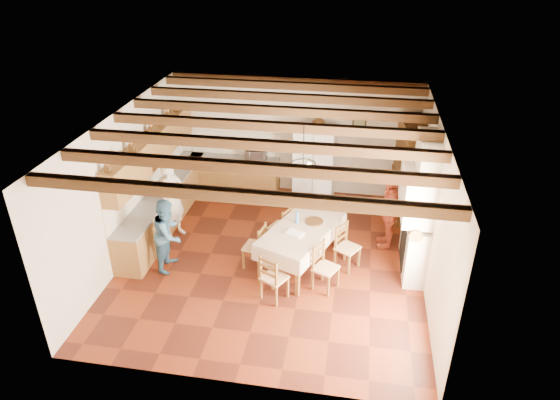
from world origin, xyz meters
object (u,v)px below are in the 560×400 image
object	(u,v)px
chair_end_near	(274,277)
microwave	(256,155)
refrigerator	(315,165)
chair_left_far	(280,226)
chair_left_near	(254,246)
person_man	(172,200)
chair_end_far	(327,218)
person_woman_blue	(168,234)
hutch	(409,170)
dining_table	(302,232)
person_woman_red	(389,211)
chair_right_far	(348,247)
chair_right_near	(326,267)

from	to	relation	value
chair_end_near	microwave	world-z (taller)	microwave
refrigerator	chair_left_far	xyz separation A→B (m)	(-0.49, -2.20, -0.48)
chair_left_near	chair_end_near	size ratio (longest dim) A/B	1.00
chair_left_near	chair_end_near	world-z (taller)	same
person_man	microwave	xyz separation A→B (m)	(1.34, 2.39, 0.14)
microwave	chair_end_far	bearing A→B (deg)	-48.41
person_woman_blue	chair_end_near	bearing A→B (deg)	-105.07
chair_left_far	chair_end_far	world-z (taller)	same
hutch	chair_left_far	bearing A→B (deg)	-153.22
dining_table	chair_left_near	bearing A→B (deg)	-168.31
refrigerator	chair_end_far	distance (m)	1.82
hutch	microwave	distance (m)	3.76
refrigerator	chair_left_near	xyz separation A→B (m)	(-0.87, -3.02, -0.48)
chair_left_near	chair_end_near	bearing A→B (deg)	42.11
hutch	chair_left_near	size ratio (longest dim) A/B	2.45
hutch	chair_end_near	xyz separation A→B (m)	(-2.50, -3.55, -0.70)
person_woman_blue	chair_left_near	bearing A→B (deg)	-79.10
hutch	person_woman_blue	distance (m)	5.57
refrigerator	person_woman_red	xyz separation A→B (m)	(1.75, -1.80, -0.13)
dining_table	chair_end_far	world-z (taller)	chair_end_far
dining_table	chair_left_far	bearing A→B (deg)	130.00
dining_table	chair_right_far	size ratio (longest dim) A/B	2.33
chair_left_near	chair_right_far	xyz separation A→B (m)	(1.84, 0.25, 0.00)
chair_left_near	refrigerator	bearing A→B (deg)	174.66
chair_right_far	person_man	xyz separation A→B (m)	(-3.81, 0.57, 0.42)
refrigerator	person_woman_red	size ratio (longest dim) A/B	1.16
refrigerator	chair_left_near	distance (m)	3.18
chair_left_far	hutch	bearing A→B (deg)	147.01
person_man	chair_right_far	bearing A→B (deg)	-76.08
dining_table	chair_left_near	xyz separation A→B (m)	(-0.92, -0.19, -0.31)
chair_right_near	person_woman_red	xyz separation A→B (m)	(1.16, 1.72, 0.34)
hutch	person_woman_red	size ratio (longest dim) A/B	1.43
hutch	chair_end_far	size ratio (longest dim) A/B	2.45
chair_right_near	person_woman_blue	xyz separation A→B (m)	(-3.12, 0.21, 0.28)
dining_table	chair_end_near	world-z (taller)	chair_end_near
chair_right_near	microwave	distance (m)	4.30
hutch	person_man	bearing A→B (deg)	-167.40
chair_left_near	chair_right_near	world-z (taller)	same
dining_table	chair_end_near	xyz separation A→B (m)	(-0.35, -1.12, -0.31)
hutch	chair_right_near	bearing A→B (deg)	-124.25
refrigerator	person_woman_red	world-z (taller)	refrigerator
refrigerator	chair_end_near	xyz separation A→B (m)	(-0.30, -3.95, -0.48)
chair_end_near	microwave	xyz separation A→B (m)	(-1.20, 4.15, 0.57)
chair_left_far	chair_right_near	world-z (taller)	same
chair_left_near	microwave	size ratio (longest dim) A/B	1.83
microwave	chair_right_far	bearing A→B (deg)	-54.66
refrigerator	hutch	bearing A→B (deg)	-7.66
refrigerator	person_man	world-z (taller)	refrigerator
chair_right_far	person_woman_blue	bearing A→B (deg)	130.54
chair_end_near	person_woman_blue	size ratio (longest dim) A/B	0.63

